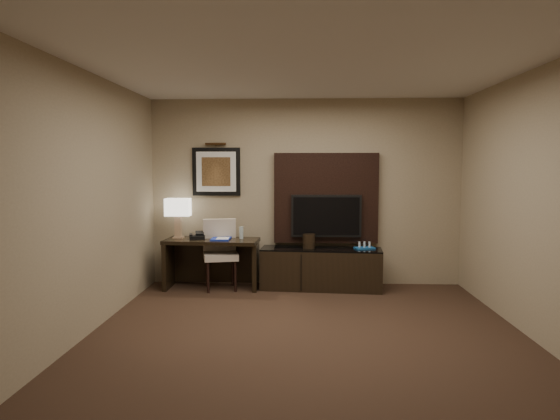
{
  "coord_description": "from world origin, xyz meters",
  "views": [
    {
      "loc": [
        -0.08,
        -4.79,
        1.73
      ],
      "look_at": [
        -0.34,
        1.8,
        1.15
      ],
      "focal_mm": 32.0,
      "sensor_mm": 36.0,
      "label": 1
    }
  ],
  "objects_px": {
    "desk": "(212,264)",
    "desk_chair": "(221,255)",
    "credenza": "(321,269)",
    "desk_phone": "(197,235)",
    "minibar_tray": "(364,245)",
    "table_lamp": "(178,217)",
    "ice_bucket": "(309,241)",
    "water_bottle": "(241,233)",
    "tv": "(326,216)"
  },
  "relations": [
    {
      "from": "credenza",
      "to": "desk_phone",
      "type": "distance_m",
      "value": 1.81
    },
    {
      "from": "tv",
      "to": "water_bottle",
      "type": "relative_size",
      "value": 5.8
    },
    {
      "from": "tv",
      "to": "water_bottle",
      "type": "xyz_separation_m",
      "value": [
        -1.21,
        -0.13,
        -0.23
      ]
    },
    {
      "from": "desk_phone",
      "to": "water_bottle",
      "type": "xyz_separation_m",
      "value": [
        0.62,
        0.05,
        0.03
      ]
    },
    {
      "from": "desk",
      "to": "desk_chair",
      "type": "distance_m",
      "value": 0.2
    },
    {
      "from": "table_lamp",
      "to": "ice_bucket",
      "type": "relative_size",
      "value": 3.1
    },
    {
      "from": "tv",
      "to": "desk_phone",
      "type": "distance_m",
      "value": 1.86
    },
    {
      "from": "desk_chair",
      "to": "tv",
      "type": "bearing_deg",
      "value": -3.48
    },
    {
      "from": "desk",
      "to": "desk_chair",
      "type": "relative_size",
      "value": 1.35
    },
    {
      "from": "desk",
      "to": "tv",
      "type": "distance_m",
      "value": 1.76
    },
    {
      "from": "ice_bucket",
      "to": "desk",
      "type": "bearing_deg",
      "value": -178.79
    },
    {
      "from": "desk_chair",
      "to": "desk_phone",
      "type": "relative_size",
      "value": 4.59
    },
    {
      "from": "table_lamp",
      "to": "minibar_tray",
      "type": "height_order",
      "value": "table_lamp"
    },
    {
      "from": "tv",
      "to": "desk_phone",
      "type": "xyz_separation_m",
      "value": [
        -1.83,
        -0.18,
        -0.27
      ]
    },
    {
      "from": "desk_phone",
      "to": "minibar_tray",
      "type": "distance_m",
      "value": 2.36
    },
    {
      "from": "desk",
      "to": "water_bottle",
      "type": "xyz_separation_m",
      "value": [
        0.41,
        0.06,
        0.44
      ]
    },
    {
      "from": "desk",
      "to": "tv",
      "type": "height_order",
      "value": "tv"
    },
    {
      "from": "table_lamp",
      "to": "ice_bucket",
      "type": "xyz_separation_m",
      "value": [
        1.88,
        -0.08,
        -0.33
      ]
    },
    {
      "from": "table_lamp",
      "to": "ice_bucket",
      "type": "distance_m",
      "value": 1.91
    },
    {
      "from": "minibar_tray",
      "to": "credenza",
      "type": "bearing_deg",
      "value": -179.32
    },
    {
      "from": "tv",
      "to": "credenza",
      "type": "bearing_deg",
      "value": -112.26
    },
    {
      "from": "desk",
      "to": "tv",
      "type": "relative_size",
      "value": 1.31
    },
    {
      "from": "desk_phone",
      "to": "table_lamp",
      "type": "bearing_deg",
      "value": 150.09
    },
    {
      "from": "desk_phone",
      "to": "water_bottle",
      "type": "distance_m",
      "value": 0.62
    },
    {
      "from": "ice_bucket",
      "to": "water_bottle",
      "type": "bearing_deg",
      "value": 177.89
    },
    {
      "from": "desk",
      "to": "minibar_tray",
      "type": "height_order",
      "value": "desk"
    },
    {
      "from": "desk",
      "to": "water_bottle",
      "type": "bearing_deg",
      "value": 13.13
    },
    {
      "from": "table_lamp",
      "to": "desk_phone",
      "type": "xyz_separation_m",
      "value": [
        0.29,
        -0.1,
        -0.26
      ]
    },
    {
      "from": "ice_bucket",
      "to": "minibar_tray",
      "type": "relative_size",
      "value": 0.74
    },
    {
      "from": "tv",
      "to": "ice_bucket",
      "type": "bearing_deg",
      "value": -146.92
    },
    {
      "from": "desk",
      "to": "tv",
      "type": "bearing_deg",
      "value": 10.96
    },
    {
      "from": "ice_bucket",
      "to": "table_lamp",
      "type": "bearing_deg",
      "value": 177.61
    },
    {
      "from": "water_bottle",
      "to": "ice_bucket",
      "type": "relative_size",
      "value": 0.86
    },
    {
      "from": "credenza",
      "to": "water_bottle",
      "type": "bearing_deg",
      "value": -178.64
    },
    {
      "from": "desk_chair",
      "to": "minibar_tray",
      "type": "height_order",
      "value": "desk_chair"
    },
    {
      "from": "credenza",
      "to": "water_bottle",
      "type": "distance_m",
      "value": 1.24
    },
    {
      "from": "water_bottle",
      "to": "tv",
      "type": "bearing_deg",
      "value": 5.94
    },
    {
      "from": "table_lamp",
      "to": "water_bottle",
      "type": "xyz_separation_m",
      "value": [
        0.91,
        -0.04,
        -0.22
      ]
    },
    {
      "from": "desk",
      "to": "desk_phone",
      "type": "distance_m",
      "value": 0.45
    },
    {
      "from": "ice_bucket",
      "to": "minibar_tray",
      "type": "xyz_separation_m",
      "value": [
        0.78,
        -0.02,
        -0.05
      ]
    },
    {
      "from": "credenza",
      "to": "desk_phone",
      "type": "relative_size",
      "value": 7.95
    },
    {
      "from": "desk_chair",
      "to": "credenza",
      "type": "bearing_deg",
      "value": -10.58
    },
    {
      "from": "minibar_tray",
      "to": "table_lamp",
      "type": "bearing_deg",
      "value": 177.84
    },
    {
      "from": "tv",
      "to": "desk_phone",
      "type": "relative_size",
      "value": 4.72
    },
    {
      "from": "desk_chair",
      "to": "minibar_tray",
      "type": "distance_m",
      "value": 2.02
    },
    {
      "from": "credenza",
      "to": "desk_phone",
      "type": "xyz_separation_m",
      "value": [
        -1.75,
        0.01,
        0.46
      ]
    },
    {
      "from": "table_lamp",
      "to": "tv",
      "type": "bearing_deg",
      "value": 2.23
    },
    {
      "from": "desk_phone",
      "to": "water_bottle",
      "type": "relative_size",
      "value": 1.23
    },
    {
      "from": "tv",
      "to": "table_lamp",
      "type": "bearing_deg",
      "value": -177.77
    },
    {
      "from": "water_bottle",
      "to": "table_lamp",
      "type": "bearing_deg",
      "value": 177.32
    }
  ]
}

